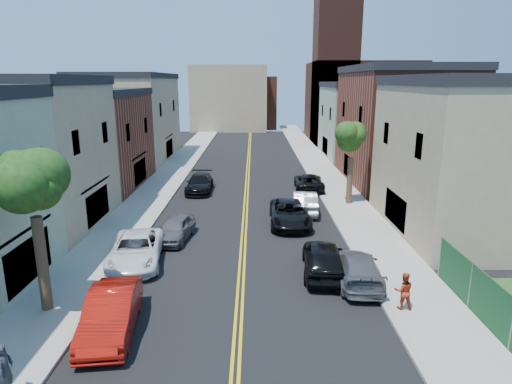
{
  "coord_description": "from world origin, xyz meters",
  "views": [
    {
      "loc": [
        0.61,
        -2.42,
        9.27
      ],
      "look_at": [
        0.77,
        26.14,
        2.0
      ],
      "focal_mm": 30.81,
      "sensor_mm": 36.0,
      "label": 1
    }
  ],
  "objects_px": {
    "white_pickup": "(136,250)",
    "pedestrian_left": "(5,370)",
    "black_suv_lane": "(290,213)",
    "dark_car_right_far": "(309,182)",
    "grey_car_left": "(175,229)",
    "grey_car_right": "(358,268)",
    "black_car_right": "(323,258)",
    "black_car_left": "(200,183)",
    "silver_car_right": "(305,202)",
    "red_sedan": "(111,313)",
    "pedestrian_right": "(404,291)"
  },
  "relations": [
    {
      "from": "white_pickup",
      "to": "black_suv_lane",
      "type": "height_order",
      "value": "black_suv_lane"
    },
    {
      "from": "black_car_right",
      "to": "grey_car_left",
      "type": "bearing_deg",
      "value": -25.65
    },
    {
      "from": "white_pickup",
      "to": "pedestrian_right",
      "type": "distance_m",
      "value": 13.22
    },
    {
      "from": "red_sedan",
      "to": "grey_car_left",
      "type": "distance_m",
      "value": 9.97
    },
    {
      "from": "grey_car_right",
      "to": "black_suv_lane",
      "type": "distance_m",
      "value": 8.96
    },
    {
      "from": "white_pickup",
      "to": "dark_car_right_far",
      "type": "height_order",
      "value": "white_pickup"
    },
    {
      "from": "grey_car_left",
      "to": "dark_car_right_far",
      "type": "height_order",
      "value": "dark_car_right_far"
    },
    {
      "from": "silver_car_right",
      "to": "pedestrian_left",
      "type": "relative_size",
      "value": 2.79
    },
    {
      "from": "silver_car_right",
      "to": "pedestrian_right",
      "type": "xyz_separation_m",
      "value": [
        2.45,
        -14.13,
        0.15
      ]
    },
    {
      "from": "white_pickup",
      "to": "pedestrian_left",
      "type": "distance_m",
      "value": 10.16
    },
    {
      "from": "black_suv_lane",
      "to": "pedestrian_right",
      "type": "height_order",
      "value": "pedestrian_right"
    },
    {
      "from": "white_pickup",
      "to": "grey_car_left",
      "type": "bearing_deg",
      "value": 60.66
    },
    {
      "from": "red_sedan",
      "to": "black_car_right",
      "type": "relative_size",
      "value": 1.01
    },
    {
      "from": "white_pickup",
      "to": "black_car_left",
      "type": "bearing_deg",
      "value": 77.38
    },
    {
      "from": "red_sedan",
      "to": "silver_car_right",
      "type": "bearing_deg",
      "value": 53.26
    },
    {
      "from": "red_sedan",
      "to": "black_suv_lane",
      "type": "distance_m",
      "value": 14.97
    },
    {
      "from": "grey_car_left",
      "to": "black_suv_lane",
      "type": "distance_m",
      "value": 7.62
    },
    {
      "from": "grey_car_right",
      "to": "pedestrian_right",
      "type": "bearing_deg",
      "value": 118.49
    },
    {
      "from": "grey_car_right",
      "to": "pedestrian_right",
      "type": "relative_size",
      "value": 3.09
    },
    {
      "from": "white_pickup",
      "to": "silver_car_right",
      "type": "distance_m",
      "value": 13.39
    },
    {
      "from": "grey_car_right",
      "to": "pedestrian_right",
      "type": "height_order",
      "value": "pedestrian_right"
    },
    {
      "from": "silver_car_right",
      "to": "pedestrian_left",
      "type": "distance_m",
      "value": 22.14
    },
    {
      "from": "silver_car_right",
      "to": "pedestrian_left",
      "type": "bearing_deg",
      "value": 64.42
    },
    {
      "from": "silver_car_right",
      "to": "dark_car_right_far",
      "type": "distance_m",
      "value": 6.75
    },
    {
      "from": "grey_car_right",
      "to": "red_sedan",
      "type": "bearing_deg",
      "value": 26.58
    },
    {
      "from": "black_car_right",
      "to": "dark_car_right_far",
      "type": "relative_size",
      "value": 0.95
    },
    {
      "from": "white_pickup",
      "to": "pedestrian_left",
      "type": "bearing_deg",
      "value": -103.87
    },
    {
      "from": "dark_car_right_far",
      "to": "pedestrian_left",
      "type": "xyz_separation_m",
      "value": [
        -12.1,
        -25.88,
        0.29
      ]
    },
    {
      "from": "red_sedan",
      "to": "pedestrian_left",
      "type": "height_order",
      "value": "pedestrian_left"
    },
    {
      "from": "black_car_left",
      "to": "grey_car_left",
      "type": "bearing_deg",
      "value": -90.71
    },
    {
      "from": "grey_car_left",
      "to": "grey_car_right",
      "type": "bearing_deg",
      "value": -23.21
    },
    {
      "from": "black_car_left",
      "to": "black_car_right",
      "type": "distance_m",
      "value": 18.37
    },
    {
      "from": "red_sedan",
      "to": "white_pickup",
      "type": "distance_m",
      "value": 6.48
    },
    {
      "from": "grey_car_right",
      "to": "black_suv_lane",
      "type": "bearing_deg",
      "value": -69.49
    },
    {
      "from": "grey_car_left",
      "to": "white_pickup",
      "type": "bearing_deg",
      "value": -104.5
    },
    {
      "from": "black_car_left",
      "to": "pedestrian_right",
      "type": "distance_m",
      "value": 22.91
    },
    {
      "from": "grey_car_right",
      "to": "black_car_right",
      "type": "distance_m",
      "value": 1.76
    },
    {
      "from": "black_car_left",
      "to": "white_pickup",
      "type": "bearing_deg",
      "value": -96.04
    },
    {
      "from": "dark_car_right_far",
      "to": "grey_car_right",
      "type": "bearing_deg",
      "value": 93.09
    },
    {
      "from": "red_sedan",
      "to": "pedestrian_right",
      "type": "bearing_deg",
      "value": 0.57
    },
    {
      "from": "white_pickup",
      "to": "grey_car_right",
      "type": "bearing_deg",
      "value": -18.56
    },
    {
      "from": "grey_car_left",
      "to": "dark_car_right_far",
      "type": "distance_m",
      "value": 15.51
    },
    {
      "from": "grey_car_left",
      "to": "black_car_right",
      "type": "xyz_separation_m",
      "value": [
        8.09,
        -4.79,
        0.12
      ]
    },
    {
      "from": "dark_car_right_far",
      "to": "silver_car_right",
      "type": "bearing_deg",
      "value": 83.28
    },
    {
      "from": "dark_car_right_far",
      "to": "grey_car_left",
      "type": "bearing_deg",
      "value": 55.17
    },
    {
      "from": "pedestrian_left",
      "to": "pedestrian_right",
      "type": "height_order",
      "value": "pedestrian_left"
    },
    {
      "from": "white_pickup",
      "to": "grey_car_right",
      "type": "distance_m",
      "value": 11.22
    },
    {
      "from": "grey_car_right",
      "to": "black_car_right",
      "type": "bearing_deg",
      "value": -28.57
    },
    {
      "from": "pedestrian_right",
      "to": "black_car_left",
      "type": "bearing_deg",
      "value": -56.14
    },
    {
      "from": "silver_car_right",
      "to": "dark_car_right_far",
      "type": "height_order",
      "value": "silver_car_right"
    }
  ]
}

